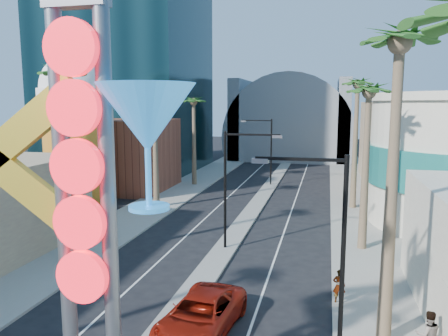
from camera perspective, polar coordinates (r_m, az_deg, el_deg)
sidewalk_west at (r=46.60m, az=-7.03°, el=-3.68°), size 5.00×100.00×0.15m
sidewalk_east at (r=43.87m, az=17.01°, el=-4.75°), size 5.00×100.00×0.15m
median at (r=47.15m, az=5.17°, el=-3.51°), size 1.60×84.00×0.15m
brick_filler_west at (r=51.25m, az=-12.77°, el=1.72°), size 10.00×10.00×8.00m
filler_east at (r=56.68m, az=23.01°, el=2.89°), size 10.00×20.00×10.00m
beer_mug at (r=44.46m, az=-18.64°, el=5.47°), size 7.00×7.00×14.50m
canopy at (r=80.13m, az=8.73°, el=4.38°), size 22.00×16.00×22.00m
neon_sign at (r=12.32m, az=-14.50°, el=-3.37°), size 6.53×2.60×12.55m
streetlight_0 at (r=28.73m, az=1.21°, el=-1.40°), size 3.79×0.25×8.00m
streetlight_1 at (r=52.39m, az=5.60°, el=2.99°), size 3.79×0.25×8.00m
streetlight_2 at (r=16.44m, az=13.68°, el=-9.31°), size 3.45×0.25×8.00m
palm_1 at (r=28.33m, az=-20.15°, el=10.03°), size 2.40×2.40×12.70m
palm_2 at (r=40.75m, az=-9.07°, el=7.88°), size 2.40×2.40×11.20m
palm_3 at (r=52.05m, az=-3.99°, el=8.05°), size 2.40×2.40×11.20m
palm_5 at (r=17.92m, az=21.87°, el=12.62°), size 2.40×2.40×13.20m
palm_6 at (r=29.78m, az=18.38°, el=8.29°), size 2.40×2.40×11.70m
palm_7 at (r=41.77m, az=17.04°, el=9.48°), size 2.40×2.40×12.70m
red_pickup at (r=19.71m, az=-3.07°, el=-18.64°), size 3.28×6.07×1.62m
pedestrian_a at (r=22.67m, az=14.80°, el=-14.67°), size 0.62×0.42×1.67m
pedestrian_b at (r=19.29m, az=25.12°, el=-19.13°), size 1.00×0.82×1.90m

